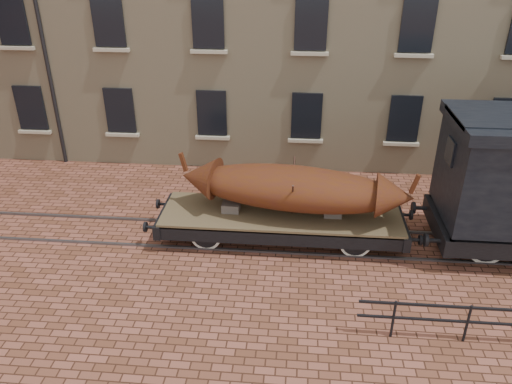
{
  "coord_description": "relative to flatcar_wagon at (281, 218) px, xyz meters",
  "views": [
    {
      "loc": [
        0.72,
        -12.56,
        8.13
      ],
      "look_at": [
        -0.45,
        0.5,
        1.3
      ],
      "focal_mm": 35.0,
      "sensor_mm": 36.0,
      "label": 1
    }
  ],
  "objects": [
    {
      "name": "ground",
      "position": [
        -0.33,
        -0.0,
        -0.73
      ],
      "size": [
        90.0,
        90.0,
        0.0
      ],
      "primitive_type": "plane",
      "color": "brown"
    },
    {
      "name": "flatcar_wagon",
      "position": [
        0.0,
        0.0,
        0.0
      ],
      "size": [
        7.79,
        2.11,
        1.18
      ],
      "color": "brown",
      "rests_on": "ground"
    },
    {
      "name": "iron_boat",
      "position": [
        0.32,
        -0.0,
        1.01
      ],
      "size": [
        6.67,
        2.58,
        1.6
      ],
      "color": "#4E240A",
      "rests_on": "flatcar_wagon"
    },
    {
      "name": "rail_track",
      "position": [
        -0.33,
        -0.0,
        -0.7
      ],
      "size": [
        30.0,
        1.52,
        0.06
      ],
      "color": "#59595E",
      "rests_on": "ground"
    }
  ]
}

